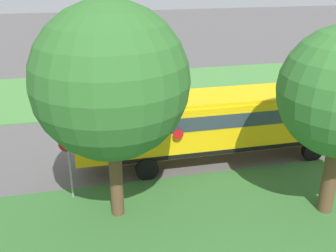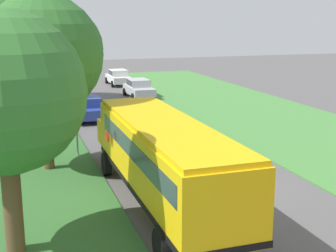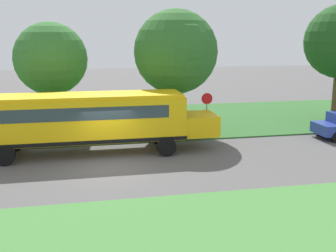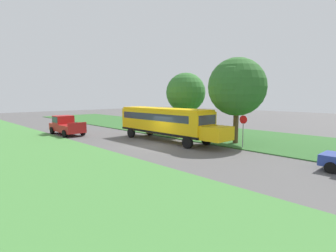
{
  "view_description": "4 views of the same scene",
  "coord_description": "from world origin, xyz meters",
  "px_view_note": "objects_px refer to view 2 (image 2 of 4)",
  "views": [
    {
      "loc": [
        -18.37,
        5.42,
        8.66
      ],
      "look_at": [
        -2.65,
        1.78,
        1.91
      ],
      "focal_mm": 42.0,
      "sensor_mm": 36.0,
      "label": 1
    },
    {
      "loc": [
        -7.36,
        -16.19,
        6.64
      ],
      "look_at": [
        -0.99,
        2.93,
        1.98
      ],
      "focal_mm": 50.0,
      "sensor_mm": 36.0,
      "label": 2
    },
    {
      "loc": [
        17.84,
        -0.79,
        6.04
      ],
      "look_at": [
        -1.14,
        3.0,
        1.62
      ],
      "focal_mm": 42.0,
      "sensor_mm": 36.0,
      "label": 3
    },
    {
      "loc": [
        14.55,
        17.24,
        4.31
      ],
      "look_at": [
        -0.58,
        1.37,
        1.8
      ],
      "focal_mm": 28.0,
      "sensor_mm": 36.0,
      "label": 4
    }
  ],
  "objects_px": {
    "school_bus": "(161,154)",
    "oak_tree_roadside_mid": "(47,53)",
    "car_blue_nearest": "(87,107)",
    "oak_tree_across_road": "(26,32)",
    "car_silver_middle": "(139,87)",
    "car_white_furthest": "(118,76)",
    "stop_sign": "(76,122)",
    "oak_tree_beside_bus": "(10,93)",
    "oak_tree_far_end": "(20,33)"
  },
  "relations": [
    {
      "from": "school_bus",
      "to": "oak_tree_roadside_mid",
      "type": "xyz_separation_m",
      "value": [
        -3.36,
        5.48,
        3.25
      ]
    },
    {
      "from": "car_blue_nearest",
      "to": "oak_tree_across_road",
      "type": "bearing_deg",
      "value": 110.96
    },
    {
      "from": "car_silver_middle",
      "to": "car_white_furthest",
      "type": "distance_m",
      "value": 8.06
    },
    {
      "from": "oak_tree_roadside_mid",
      "to": "car_white_furthest",
      "type": "bearing_deg",
      "value": 71.36
    },
    {
      "from": "stop_sign",
      "to": "school_bus",
      "type": "bearing_deg",
      "value": -73.61
    },
    {
      "from": "oak_tree_roadside_mid",
      "to": "stop_sign",
      "type": "relative_size",
      "value": 2.81
    },
    {
      "from": "oak_tree_beside_bus",
      "to": "oak_tree_across_road",
      "type": "distance_m",
      "value": 26.45
    },
    {
      "from": "oak_tree_far_end",
      "to": "stop_sign",
      "type": "relative_size",
      "value": 3.01
    },
    {
      "from": "car_silver_middle",
      "to": "car_white_furthest",
      "type": "relative_size",
      "value": 1.0
    },
    {
      "from": "car_blue_nearest",
      "to": "car_silver_middle",
      "type": "xyz_separation_m",
      "value": [
        5.6,
        7.58,
        0.0
      ]
    },
    {
      "from": "oak_tree_roadside_mid",
      "to": "oak_tree_beside_bus",
      "type": "bearing_deg",
      "value": -101.73
    },
    {
      "from": "school_bus",
      "to": "car_blue_nearest",
      "type": "distance_m",
      "value": 15.62
    },
    {
      "from": "car_blue_nearest",
      "to": "car_silver_middle",
      "type": "height_order",
      "value": "same"
    },
    {
      "from": "car_blue_nearest",
      "to": "oak_tree_roadside_mid",
      "type": "xyz_separation_m",
      "value": [
        -3.09,
        -10.11,
        4.3
      ]
    },
    {
      "from": "oak_tree_far_end",
      "to": "oak_tree_roadside_mid",
      "type": "bearing_deg",
      "value": -85.95
    },
    {
      "from": "stop_sign",
      "to": "oak_tree_far_end",
      "type": "bearing_deg",
      "value": 101.67
    },
    {
      "from": "car_silver_middle",
      "to": "oak_tree_far_end",
      "type": "distance_m",
      "value": 12.17
    },
    {
      "from": "car_white_furthest",
      "to": "stop_sign",
      "type": "xyz_separation_m",
      "value": [
        -7.4,
        -24.19,
        0.86
      ]
    },
    {
      "from": "car_blue_nearest",
      "to": "car_white_furthest",
      "type": "height_order",
      "value": "same"
    },
    {
      "from": "car_white_furthest",
      "to": "oak_tree_far_end",
      "type": "height_order",
      "value": "oak_tree_far_end"
    },
    {
      "from": "school_bus",
      "to": "oak_tree_far_end",
      "type": "height_order",
      "value": "oak_tree_far_end"
    },
    {
      "from": "oak_tree_roadside_mid",
      "to": "car_silver_middle",
      "type": "bearing_deg",
      "value": 63.85
    },
    {
      "from": "oak_tree_beside_bus",
      "to": "car_silver_middle",
      "type": "bearing_deg",
      "value": 67.91
    },
    {
      "from": "stop_sign",
      "to": "car_white_furthest",
      "type": "bearing_deg",
      "value": 72.99
    },
    {
      "from": "oak_tree_across_road",
      "to": "stop_sign",
      "type": "height_order",
      "value": "oak_tree_across_road"
    },
    {
      "from": "school_bus",
      "to": "car_white_furthest",
      "type": "relative_size",
      "value": 2.82
    },
    {
      "from": "car_blue_nearest",
      "to": "oak_tree_across_road",
      "type": "xyz_separation_m",
      "value": [
        -3.33,
        8.71,
        4.65
      ]
    },
    {
      "from": "car_silver_middle",
      "to": "oak_tree_across_road",
      "type": "height_order",
      "value": "oak_tree_across_road"
    },
    {
      "from": "school_bus",
      "to": "stop_sign",
      "type": "relative_size",
      "value": 4.53
    },
    {
      "from": "oak_tree_far_end",
      "to": "car_white_furthest",
      "type": "bearing_deg",
      "value": 55.61
    },
    {
      "from": "oak_tree_far_end",
      "to": "car_blue_nearest",
      "type": "bearing_deg",
      "value": -23.81
    },
    {
      "from": "oak_tree_beside_bus",
      "to": "oak_tree_far_end",
      "type": "height_order",
      "value": "oak_tree_far_end"
    },
    {
      "from": "school_bus",
      "to": "car_white_furthest",
      "type": "bearing_deg",
      "value": 80.31
    },
    {
      "from": "oak_tree_beside_bus",
      "to": "oak_tree_roadside_mid",
      "type": "relative_size",
      "value": 0.9
    },
    {
      "from": "oak_tree_beside_bus",
      "to": "oak_tree_far_end",
      "type": "distance_m",
      "value": 19.47
    },
    {
      "from": "car_blue_nearest",
      "to": "school_bus",
      "type": "bearing_deg",
      "value": -89.01
    },
    {
      "from": "oak_tree_beside_bus",
      "to": "stop_sign",
      "type": "bearing_deg",
      "value": 72.64
    },
    {
      "from": "car_silver_middle",
      "to": "stop_sign",
      "type": "height_order",
      "value": "stop_sign"
    },
    {
      "from": "school_bus",
      "to": "car_silver_middle",
      "type": "distance_m",
      "value": 23.8
    },
    {
      "from": "school_bus",
      "to": "oak_tree_beside_bus",
      "type": "relative_size",
      "value": 1.79
    },
    {
      "from": "oak_tree_beside_bus",
      "to": "oak_tree_across_road",
      "type": "relative_size",
      "value": 0.83
    },
    {
      "from": "oak_tree_across_road",
      "to": "stop_sign",
      "type": "bearing_deg",
      "value": -84.92
    },
    {
      "from": "car_blue_nearest",
      "to": "oak_tree_beside_bus",
      "type": "bearing_deg",
      "value": -104.75
    },
    {
      "from": "oak_tree_roadside_mid",
      "to": "car_blue_nearest",
      "type": "bearing_deg",
      "value": 73.02
    },
    {
      "from": "car_silver_middle",
      "to": "car_white_furthest",
      "type": "xyz_separation_m",
      "value": [
        0.0,
        8.06,
        0.0
      ]
    },
    {
      "from": "school_bus",
      "to": "oak_tree_far_end",
      "type": "xyz_separation_m",
      "value": [
        -4.19,
        17.32,
        3.76
      ]
    },
    {
      "from": "school_bus",
      "to": "car_silver_middle",
      "type": "relative_size",
      "value": 2.82
    },
    {
      "from": "oak_tree_roadside_mid",
      "to": "school_bus",
      "type": "bearing_deg",
      "value": -58.51
    },
    {
      "from": "car_blue_nearest",
      "to": "car_white_furthest",
      "type": "relative_size",
      "value": 1.0
    },
    {
      "from": "car_silver_middle",
      "to": "oak_tree_far_end",
      "type": "height_order",
      "value": "oak_tree_far_end"
    }
  ]
}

